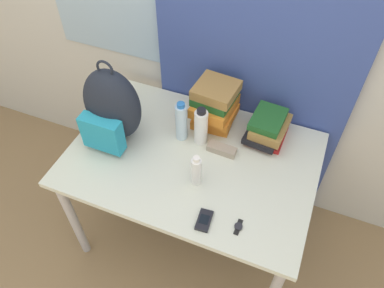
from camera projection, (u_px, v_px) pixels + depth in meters
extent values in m
cube|color=beige|center=(231.00, 19.00, 1.85)|extent=(6.00, 0.05, 2.50)
cube|color=#384C93|center=(259.00, 31.00, 1.78)|extent=(1.06, 0.04, 2.50)
cube|color=beige|center=(192.00, 159.00, 1.92)|extent=(1.25, 0.86, 0.03)
cylinder|color=#B2B2B7|center=(73.00, 219.00, 2.11)|extent=(0.05, 0.05, 0.72)
cylinder|color=#B2B2B7|center=(136.00, 130.00, 2.57)|extent=(0.05, 0.05, 0.72)
cylinder|color=#B2B2B7|center=(301.00, 181.00, 2.29)|extent=(0.05, 0.05, 0.72)
ellipsoid|color=#1E232D|center=(113.00, 105.00, 1.86)|extent=(0.30, 0.21, 0.42)
cube|color=teal|center=(102.00, 134.00, 1.85)|extent=(0.21, 0.07, 0.19)
torus|color=#1E232D|center=(105.00, 69.00, 1.69)|extent=(0.09, 0.01, 0.09)
cube|color=orange|center=(214.00, 117.00, 2.06)|extent=(0.22, 0.22, 0.05)
cube|color=orange|center=(217.00, 113.00, 2.01)|extent=(0.20, 0.21, 0.05)
cube|color=orange|center=(214.00, 106.00, 1.97)|extent=(0.22, 0.25, 0.06)
cube|color=#1E5623|center=(215.00, 96.00, 1.95)|extent=(0.21, 0.23, 0.04)
cube|color=olive|center=(216.00, 90.00, 1.91)|extent=(0.23, 0.22, 0.05)
cube|color=red|center=(266.00, 135.00, 2.00)|extent=(0.20, 0.21, 0.02)
cube|color=black|center=(265.00, 131.00, 1.97)|extent=(0.19, 0.26, 0.03)
cube|color=olive|center=(270.00, 127.00, 1.94)|extent=(0.18, 0.25, 0.05)
cube|color=#1E5623|center=(268.00, 119.00, 1.92)|extent=(0.17, 0.22, 0.04)
cylinder|color=silver|center=(181.00, 122.00, 1.92)|extent=(0.06, 0.06, 0.22)
cylinder|color=#286BB7|center=(181.00, 105.00, 1.83)|extent=(0.04, 0.04, 0.02)
cylinder|color=white|center=(201.00, 127.00, 1.91)|extent=(0.07, 0.07, 0.20)
cylinder|color=black|center=(202.00, 111.00, 1.82)|extent=(0.05, 0.05, 0.02)
cylinder|color=white|center=(196.00, 172.00, 1.74)|extent=(0.05, 0.05, 0.16)
cylinder|color=white|center=(196.00, 159.00, 1.68)|extent=(0.03, 0.03, 0.02)
cube|color=black|center=(204.00, 220.00, 1.65)|extent=(0.07, 0.11, 0.02)
cube|color=black|center=(204.00, 219.00, 1.65)|extent=(0.05, 0.05, 0.00)
cube|color=gray|center=(222.00, 149.00, 1.92)|extent=(0.15, 0.06, 0.04)
cube|color=black|center=(238.00, 227.00, 1.64)|extent=(0.02, 0.08, 0.00)
cylinder|color=#232328|center=(238.00, 227.00, 1.64)|extent=(0.04, 0.04, 0.01)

